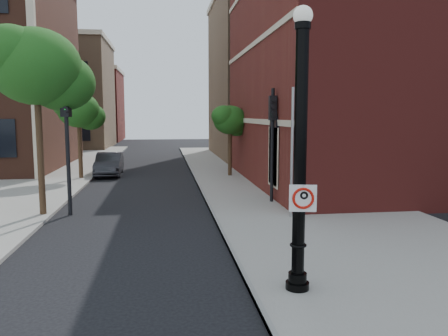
{
  "coord_description": "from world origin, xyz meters",
  "views": [
    {
      "loc": [
        0.23,
        -9.41,
        3.83
      ],
      "look_at": [
        1.81,
        2.0,
        2.43
      ],
      "focal_mm": 35.0,
      "sensor_mm": 36.0,
      "label": 1
    }
  ],
  "objects": [
    {
      "name": "ground",
      "position": [
        0.0,
        0.0,
        0.0
      ],
      "size": [
        120.0,
        120.0,
        0.0
      ],
      "primitive_type": "plane",
      "color": "black",
      "rests_on": "ground"
    },
    {
      "name": "sidewalk_right",
      "position": [
        6.0,
        10.0,
        0.06
      ],
      "size": [
        8.0,
        60.0,
        0.12
      ],
      "primitive_type": "cube",
      "color": "gray",
      "rests_on": "ground"
    },
    {
      "name": "sidewalk_left",
      "position": [
        -9.0,
        18.0,
        0.06
      ],
      "size": [
        10.0,
        50.0,
        0.12
      ],
      "primitive_type": "cube",
      "color": "gray",
      "rests_on": "ground"
    },
    {
      "name": "curb_edge",
      "position": [
        2.05,
        10.0,
        0.07
      ],
      "size": [
        0.1,
        60.0,
        0.14
      ],
      "primitive_type": "cube",
      "color": "gray",
      "rests_on": "ground"
    },
    {
      "name": "brick_wall_building",
      "position": [
        16.0,
        14.0,
        6.26
      ],
      "size": [
        22.3,
        16.3,
        12.5
      ],
      "color": "maroon",
      "rests_on": "ground"
    },
    {
      "name": "bg_building_tan_a",
      "position": [
        -12.0,
        44.0,
        6.0
      ],
      "size": [
        12.0,
        12.0,
        12.0
      ],
      "primitive_type": "cube",
      "color": "#937150",
      "rests_on": "ground"
    },
    {
      "name": "bg_building_red",
      "position": [
        -12.0,
        58.0,
        5.0
      ],
      "size": [
        12.0,
        12.0,
        10.0
      ],
      "primitive_type": "cube",
      "color": "maroon",
      "rests_on": "ground"
    },
    {
      "name": "bg_building_tan_b",
      "position": [
        16.0,
        30.0,
        7.0
      ],
      "size": [
        22.0,
        14.0,
        14.0
      ],
      "primitive_type": "cube",
      "color": "#937150",
      "rests_on": "ground"
    },
    {
      "name": "lamppost",
      "position": [
        3.02,
        -0.73,
        2.77
      ],
      "size": [
        0.51,
        0.51,
        6.0
      ],
      "color": "black",
      "rests_on": "ground"
    },
    {
      "name": "no_parking_sign",
      "position": [
        3.05,
        -0.88,
        2.13
      ],
      "size": [
        0.56,
        0.14,
        0.57
      ],
      "rotation": [
        0.0,
        0.0,
        -0.2
      ],
      "color": "white",
      "rests_on": "ground"
    },
    {
      "name": "parked_car",
      "position": [
        -3.23,
        18.83,
        0.72
      ],
      "size": [
        1.62,
        4.41,
        1.44
      ],
      "primitive_type": "imported",
      "rotation": [
        0.0,
        0.0,
        0.02
      ],
      "color": "#29292D",
      "rests_on": "ground"
    },
    {
      "name": "traffic_signal_left",
      "position": [
        -3.37,
        7.67,
        3.47
      ],
      "size": [
        0.38,
        0.45,
        5.15
      ],
      "rotation": [
        0.0,
        0.0,
        -0.22
      ],
      "color": "black",
      "rests_on": "ground"
    },
    {
      "name": "traffic_signal_right",
      "position": [
        4.8,
        8.64,
        3.33
      ],
      "size": [
        0.31,
        0.4,
        4.94
      ],
      "rotation": [
        0.0,
        0.0,
        -0.0
      ],
      "color": "black",
      "rests_on": "ground"
    },
    {
      "name": "utility_pole",
      "position": [
        4.8,
        5.77,
        2.4
      ],
      "size": [
        0.1,
        0.1,
        4.81
      ],
      "primitive_type": "cylinder",
      "color": "#999999",
      "rests_on": "ground"
    },
    {
      "name": "street_tree_a",
      "position": [
        -4.28,
        7.55,
        5.5
      ],
      "size": [
        3.86,
        3.49,
        6.96
      ],
      "color": "#372216",
      "rests_on": "ground"
    },
    {
      "name": "street_tree_b",
      "position": [
        -4.62,
        17.15,
        4.05
      ],
      "size": [
        2.85,
        2.58,
        5.13
      ],
      "color": "#372216",
      "rests_on": "ground"
    },
    {
      "name": "street_tree_c",
      "position": [
        4.28,
        17.01,
        3.46
      ],
      "size": [
        2.44,
        2.21,
        4.4
      ],
      "color": "#372216",
      "rests_on": "ground"
    }
  ]
}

